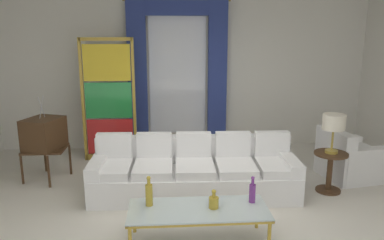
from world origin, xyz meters
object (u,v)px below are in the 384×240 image
object	(u,v)px
coffee_table	(198,211)
bottle_crystal_tall	(214,202)
vintage_tv	(44,135)
peacock_figurine	(129,155)
bottle_blue_decanter	(252,192)
table_lamp_brass	(334,124)
round_side_table	(330,168)
armchair_white	(348,160)
couch_white_long	(194,172)
stained_glass_divider	(109,103)
bottle_amber_squat	(149,194)

from	to	relation	value
coffee_table	bottle_crystal_tall	distance (m)	0.20
vintage_tv	peacock_figurine	bearing A→B (deg)	19.90
bottle_blue_decanter	table_lamp_brass	size ratio (longest dim) A/B	0.55
bottle_crystal_tall	peacock_figurine	distance (m)	2.74
bottle_blue_decanter	round_side_table	bearing A→B (deg)	38.57
coffee_table	vintage_tv	world-z (taller)	vintage_tv
bottle_blue_decanter	peacock_figurine	xyz separation A→B (m)	(-1.61, 2.36, -0.32)
armchair_white	round_side_table	size ratio (longest dim) A/B	1.60
couch_white_long	bottle_crystal_tall	xyz separation A→B (m)	(0.11, -1.34, 0.18)
stained_glass_divider	round_side_table	world-z (taller)	stained_glass_divider
round_side_table	peacock_figurine	bearing A→B (deg)	157.70
couch_white_long	table_lamp_brass	size ratio (longest dim) A/B	5.17
round_side_table	table_lamp_brass	size ratio (longest dim) A/B	1.04
couch_white_long	table_lamp_brass	distance (m)	2.11
coffee_table	peacock_figurine	world-z (taller)	peacock_figurine
vintage_tv	table_lamp_brass	world-z (taller)	vintage_tv
bottle_blue_decanter	armchair_white	bearing A→B (deg)	40.17
bottle_blue_decanter	vintage_tv	distance (m)	3.45
stained_glass_divider	bottle_crystal_tall	bearing A→B (deg)	-62.38
peacock_figurine	stained_glass_divider	bearing A→B (deg)	130.48
round_side_table	bottle_crystal_tall	bearing A→B (deg)	-146.48
coffee_table	stained_glass_divider	size ratio (longest dim) A/B	0.70
bottle_crystal_tall	peacock_figurine	size ratio (longest dim) A/B	0.37
bottle_amber_squat	stained_glass_divider	distance (m)	2.95
vintage_tv	armchair_white	xyz separation A→B (m)	(4.79, -0.28, -0.44)
couch_white_long	armchair_white	bearing A→B (deg)	9.02
armchair_white	bottle_amber_squat	bearing A→B (deg)	-152.30
coffee_table	armchair_white	size ratio (longest dim) A/B	1.62
table_lamp_brass	vintage_tv	bearing A→B (deg)	169.66
table_lamp_brass	stained_glass_divider	bearing A→B (deg)	153.74
couch_white_long	table_lamp_brass	xyz separation A→B (m)	(1.98, -0.11, 0.72)
vintage_tv	stained_glass_divider	xyz separation A→B (m)	(0.89, 0.89, 0.33)
couch_white_long	vintage_tv	xyz separation A→B (m)	(-2.30, 0.67, 0.42)
couch_white_long	round_side_table	bearing A→B (deg)	-3.09
round_side_table	armchair_white	bearing A→B (deg)	44.16
bottle_crystal_tall	stained_glass_divider	size ratio (longest dim) A/B	0.10
armchair_white	stained_glass_divider	world-z (taller)	stained_glass_divider
vintage_tv	round_side_table	distance (m)	4.36
couch_white_long	stained_glass_divider	bearing A→B (deg)	132.00
couch_white_long	bottle_amber_squat	xyz separation A→B (m)	(-0.60, -1.23, 0.24)
bottle_crystal_tall	vintage_tv	world-z (taller)	vintage_tv
stained_glass_divider	table_lamp_brass	world-z (taller)	stained_glass_divider
bottle_blue_decanter	bottle_crystal_tall	size ratio (longest dim) A/B	1.43
coffee_table	armchair_white	bearing A→B (deg)	34.34
couch_white_long	armchair_white	xyz separation A→B (m)	(2.50, 0.40, -0.02)
stained_glass_divider	bottle_blue_decanter	bearing A→B (deg)	-54.75
bottle_crystal_tall	table_lamp_brass	size ratio (longest dim) A/B	0.38
couch_white_long	peacock_figurine	size ratio (longest dim) A/B	4.91
vintage_tv	stained_glass_divider	distance (m)	1.30
vintage_tv	round_side_table	size ratio (longest dim) A/B	2.26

